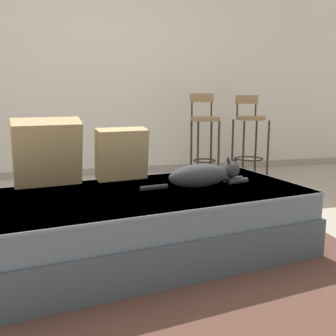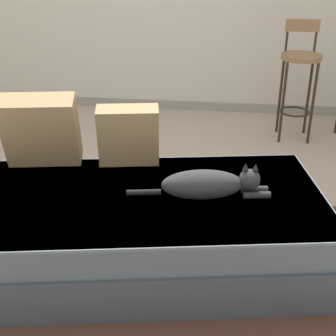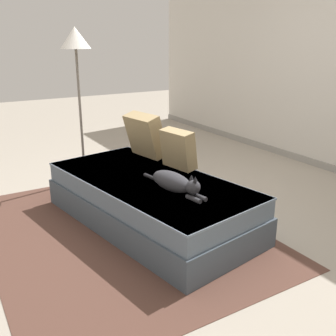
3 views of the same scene
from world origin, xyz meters
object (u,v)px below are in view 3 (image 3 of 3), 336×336
couch (150,200)px  throw_pillow_corner (145,135)px  cat (174,182)px  floor_lamp (76,53)px  throw_pillow_middle (178,149)px

couch → throw_pillow_corner: size_ratio=4.62×
throw_pillow_corner → cat: throw_pillow_corner is taller
couch → floor_lamp: bearing=-174.5°
couch → throw_pillow_corner: (-0.60, 0.28, 0.43)m
cat → floor_lamp: (-1.70, -0.16, 0.93)m
floor_lamp → throw_pillow_corner: bearing=29.2°
throw_pillow_middle → floor_lamp: bearing=-157.9°
throw_pillow_corner → throw_pillow_middle: 0.50m
throw_pillow_middle → couch: bearing=-72.8°
throw_pillow_corner → throw_pillow_middle: (0.49, 0.08, -0.04)m
couch → floor_lamp: floor_lamp is taller
throw_pillow_corner → throw_pillow_middle: throw_pillow_corner is taller
couch → throw_pillow_middle: (-0.11, 0.37, 0.39)m
couch → cat: bearing=4.5°
couch → throw_pillow_corner: throw_pillow_corner is taller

